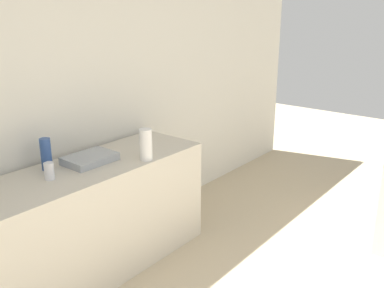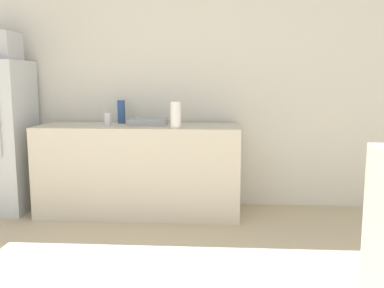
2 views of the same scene
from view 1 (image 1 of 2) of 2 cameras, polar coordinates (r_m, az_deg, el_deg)
name	(u,v)px [view 1 (image 1 of 2)]	position (r m, az deg, el deg)	size (l,w,h in m)	color
wall_back	(19,118)	(3.46, -22.04, 3.29)	(8.00, 0.06, 2.60)	silver
counter	(90,220)	(3.57, -13.43, -9.88)	(2.05, 0.66, 0.92)	beige
sink_basin	(90,159)	(3.46, -13.46, -1.91)	(0.39, 0.28, 0.06)	#9EA3A8
bottle_tall	(46,154)	(3.37, -18.88, -1.29)	(0.08, 0.08, 0.24)	#2D4C8C
bottle_short	(49,171)	(3.19, -18.50, -3.45)	(0.07, 0.07, 0.13)	silver
paper_towel_roll	(146,145)	(3.41, -6.18, -0.08)	(0.10, 0.10, 0.26)	white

